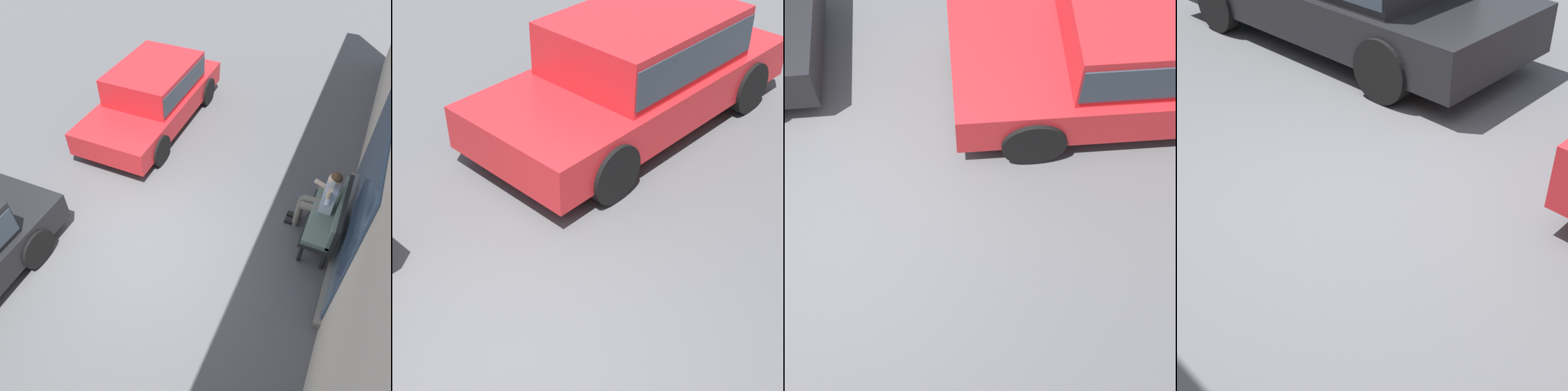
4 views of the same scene
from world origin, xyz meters
TOP-DOWN VIEW (x-y plane):
  - ground_plane at (0.00, 0.00)m, footprint 60.00×60.00m
  - parked_car_near at (-3.47, -1.68)m, footprint 4.29×1.96m

SIDE VIEW (x-z plane):
  - ground_plane at x=0.00m, z-range 0.00..0.00m
  - parked_car_near at x=-3.47m, z-range 0.07..1.49m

